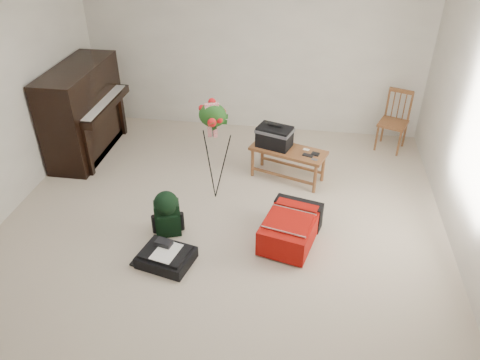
% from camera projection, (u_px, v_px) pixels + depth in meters
% --- Properties ---
extents(floor, '(5.00, 5.50, 0.01)m').
position_uv_depth(floor, '(219.00, 236.00, 5.16)').
color(floor, beige).
rests_on(floor, ground).
extents(wall_back, '(5.00, 0.04, 2.50)m').
position_uv_depth(wall_back, '(253.00, 48.00, 6.76)').
color(wall_back, silver).
rests_on(wall_back, floor).
extents(piano, '(0.71, 1.50, 1.25)m').
position_uv_depth(piano, '(84.00, 113.00, 6.44)').
color(piano, black).
rests_on(piano, floor).
extents(bench, '(1.03, 0.67, 0.74)m').
position_uv_depth(bench, '(278.00, 142.00, 5.89)').
color(bench, brown).
rests_on(bench, floor).
extents(dining_chair, '(0.48, 0.48, 0.86)m').
position_uv_depth(dining_chair, '(393.00, 121.00, 6.63)').
color(dining_chair, brown).
rests_on(dining_chair, floor).
extents(red_suitcase, '(0.67, 0.87, 0.33)m').
position_uv_depth(red_suitcase, '(291.00, 225.00, 5.04)').
color(red_suitcase, '#BB1608').
rests_on(red_suitcase, floor).
extents(black_duffel, '(0.60, 0.52, 0.22)m').
position_uv_depth(black_duffel, '(166.00, 256.00, 4.77)').
color(black_duffel, black).
rests_on(black_duffel, floor).
extents(green_backpack, '(0.31, 0.29, 0.54)m').
position_uv_depth(green_backpack, '(167.00, 212.00, 5.04)').
color(green_backpack, black).
rests_on(green_backpack, floor).
extents(flower_stand, '(0.51, 0.51, 1.29)m').
position_uv_depth(flower_stand, '(214.00, 153.00, 5.45)').
color(flower_stand, black).
rests_on(flower_stand, floor).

